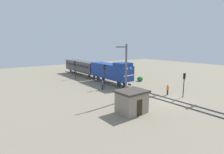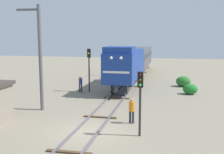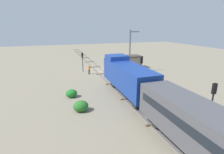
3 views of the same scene
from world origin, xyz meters
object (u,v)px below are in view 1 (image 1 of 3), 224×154
(locomotive, at_px, (111,71))
(worker_near_track, at_px, (168,89))
(relay_hut, at_px, (132,101))
(traffic_signal_far, at_px, (75,67))
(passenger_car_leading, at_px, (81,66))
(catenary_mast, at_px, (126,71))
(traffic_signal_mid, at_px, (105,72))
(traffic_signal_near, at_px, (184,81))
(worker_by_signal, at_px, (103,84))

(locomotive, bearing_deg, worker_near_track, -78.81)
(relay_hut, bearing_deg, traffic_signal_far, 80.64)
(passenger_car_leading, relative_size, traffic_signal_far, 3.26)
(catenary_mast, distance_m, relay_hut, 5.45)
(traffic_signal_mid, relative_size, worker_near_track, 2.63)
(locomotive, bearing_deg, passenger_car_leading, 90.00)
(traffic_signal_near, xyz_separation_m, relay_hut, (-10.70, 0.33, -1.27))
(catenary_mast, xyz_separation_m, relay_hut, (-2.44, -3.88, -2.94))
(worker_by_signal, distance_m, catenary_mast, 8.00)
(traffic_signal_mid, relative_size, worker_by_signal, 2.63)
(traffic_signal_near, height_order, catenary_mast, catenary_mast)
(relay_hut, bearing_deg, worker_near_track, 11.16)
(traffic_signal_mid, bearing_deg, traffic_signal_near, -60.92)
(traffic_signal_near, relative_size, catenary_mast, 0.47)
(traffic_signal_far, xyz_separation_m, worker_near_track, (6.00, -21.70, -1.98))
(passenger_car_leading, relative_size, traffic_signal_mid, 3.13)
(traffic_signal_far, height_order, worker_near_track, traffic_signal_far)
(traffic_signal_mid, distance_m, traffic_signal_far, 12.12)
(traffic_signal_mid, bearing_deg, worker_by_signal, -150.89)
(traffic_signal_mid, bearing_deg, traffic_signal_far, 90.95)
(traffic_signal_near, xyz_separation_m, worker_by_signal, (-7.40, 11.42, -1.67))
(traffic_signal_far, bearing_deg, relay_hut, -99.36)
(passenger_car_leading, bearing_deg, traffic_signal_near, -83.42)
(traffic_signal_mid, xyz_separation_m, catenary_mast, (-1.66, -7.66, 1.24))
(traffic_signal_far, distance_m, worker_by_signal, 12.73)
(traffic_signal_far, relative_size, worker_near_track, 2.52)
(locomotive, relative_size, catenary_mast, 1.42)
(catenary_mast, bearing_deg, relay_hut, -122.16)
(worker_by_signal, bearing_deg, locomotive, 127.24)
(traffic_signal_far, bearing_deg, locomotive, -69.39)
(worker_near_track, bearing_deg, traffic_signal_near, -71.19)
(worker_near_track, bearing_deg, passenger_car_leading, 94.85)
(passenger_car_leading, xyz_separation_m, traffic_signal_far, (-3.60, -3.76, 0.45))
(traffic_signal_near, height_order, traffic_signal_mid, traffic_signal_mid)
(locomotive, bearing_deg, relay_hut, -118.03)
(passenger_car_leading, relative_size, catenary_mast, 1.71)
(traffic_signal_far, xyz_separation_m, worker_by_signal, (-0.60, -12.56, -1.98))
(catenary_mast, height_order, relay_hut, catenary_mast)
(passenger_car_leading, height_order, traffic_signal_mid, traffic_signal_mid)
(worker_near_track, height_order, relay_hut, relay_hut)
(worker_near_track, bearing_deg, traffic_signal_far, 104.92)
(traffic_signal_near, bearing_deg, catenary_mast, 153.02)
(traffic_signal_mid, distance_m, worker_near_track, 11.40)
(traffic_signal_far, height_order, catenary_mast, catenary_mast)
(passenger_car_leading, xyz_separation_m, relay_hut, (-7.50, -27.42, -1.13))
(locomotive, distance_m, relay_hut, 16.02)
(passenger_car_leading, relative_size, worker_by_signal, 8.24)
(passenger_car_leading, distance_m, relay_hut, 28.45)
(traffic_signal_near, relative_size, relay_hut, 1.09)
(catenary_mast, bearing_deg, traffic_signal_near, -26.98)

